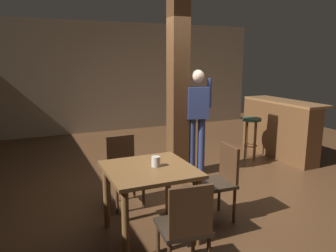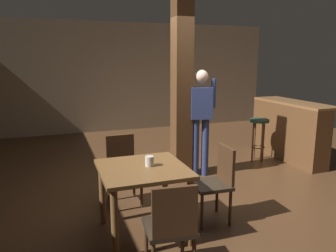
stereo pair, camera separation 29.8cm
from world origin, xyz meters
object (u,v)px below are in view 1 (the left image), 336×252
Objects in this scene: standing_person at (197,115)px; bar_stool_near at (251,129)px; chair_east at (220,178)px; chair_north at (124,167)px; bar_counter at (279,128)px; chair_south at (186,225)px; napkin_cup at (156,161)px; dining_table at (150,180)px.

standing_person is 2.15× the size of bar_stool_near.
chair_north is at bearing 136.92° from chair_east.
standing_person is at bearing -172.10° from bar_counter.
chair_north is (-0.06, 1.69, 0.00)m from chair_south.
napkin_cup is at bearing -146.01° from bar_stool_near.
dining_table is 0.82m from chair_south.
napkin_cup is at bearing -131.60° from standing_person.
bar_counter is (3.25, 1.72, -0.26)m from napkin_cup.
napkin_cup is at bearing 179.88° from chair_east.
bar_stool_near is at bearing 175.54° from bar_counter.
chair_east is at bearing -0.12° from napkin_cup.
chair_north reaches higher than napkin_cup.
chair_east is (0.92, -0.86, 0.00)m from chair_north.
standing_person is 2.03m from bar_counter.
chair_south is 3.73m from bar_stool_near.
chair_south is at bearing -142.43° from bar_counter.
bar_stool_near is (2.70, 1.78, -0.03)m from dining_table.
chair_north is 1.11× the size of bar_stool_near.
bar_counter is at bearing 27.49° from dining_table.
dining_table is 0.88m from chair_north.
chair_south is 0.51× the size of bar_counter.
dining_table is at bearing -179.43° from chair_east.
standing_person reaches higher than chair_north.
chair_north is 1.27m from chair_east.
standing_person is 0.98× the size of bar_counter.
bar_counter reaches higher than chair_south.
bar_counter is at bearing 7.90° from standing_person.
napkin_cup is (0.06, 0.82, 0.31)m from chair_south.
chair_north reaches higher than dining_table.
chair_east is at bearing -144.77° from bar_counter.
napkin_cup is at bearing -152.10° from bar_counter.
napkin_cup is at bearing 7.77° from dining_table.
dining_table is 2.03m from standing_person.
napkin_cup is at bearing 86.15° from chair_south.
chair_east is at bearing 43.44° from chair_south.
chair_north is 0.51× the size of bar_counter.
dining_table is at bearing -172.23° from napkin_cup.
standing_person is at bearing 59.42° from chair_south.
chair_south is at bearing -93.85° from napkin_cup.
chair_south and chair_north have the same top height.
chair_south is 1.19m from chair_east.
chair_north is 8.14× the size of napkin_cup.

